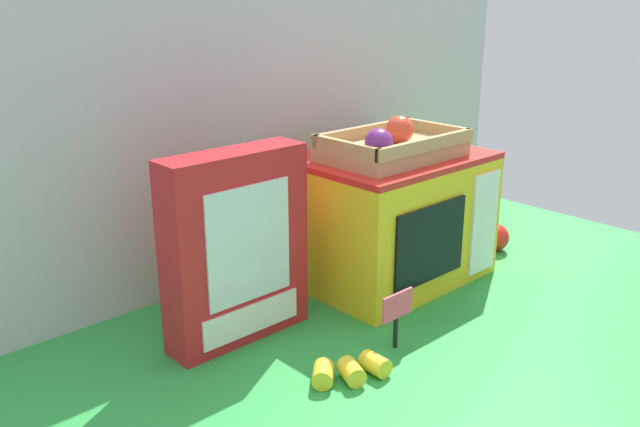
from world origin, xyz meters
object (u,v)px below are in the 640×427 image
(food_groups_crate, at_px, (393,147))
(cookie_set_box, at_px, (236,248))
(toy_microwave, at_px, (389,217))
(loose_toy_banana, at_px, (350,370))
(loose_toy_apple, at_px, (495,237))
(price_sign, at_px, (397,311))

(food_groups_crate, bearing_deg, cookie_set_box, 175.41)
(food_groups_crate, relative_size, cookie_set_box, 0.83)
(toy_microwave, relative_size, cookie_set_box, 1.14)
(loose_toy_banana, distance_m, loose_toy_apple, 0.65)
(food_groups_crate, distance_m, loose_toy_banana, 0.46)
(toy_microwave, distance_m, price_sign, 0.30)
(toy_microwave, height_order, loose_toy_apple, toy_microwave)
(cookie_set_box, relative_size, loose_toy_banana, 2.65)
(loose_toy_banana, bearing_deg, price_sign, 7.53)
(cookie_set_box, height_order, price_sign, cookie_set_box)
(loose_toy_banana, height_order, loose_toy_apple, loose_toy_apple)
(cookie_set_box, distance_m, price_sign, 0.29)
(food_groups_crate, bearing_deg, price_sign, -135.76)
(toy_microwave, bearing_deg, loose_toy_apple, -13.64)
(food_groups_crate, distance_m, price_sign, 0.34)
(toy_microwave, relative_size, price_sign, 3.73)
(loose_toy_apple, bearing_deg, toy_microwave, 166.36)
(toy_microwave, xyz_separation_m, price_sign, (-0.21, -0.21, -0.06))
(loose_toy_banana, bearing_deg, food_groups_crate, 32.45)
(loose_toy_apple, bearing_deg, food_groups_crate, 172.21)
(cookie_set_box, distance_m, loose_toy_apple, 0.69)
(food_groups_crate, relative_size, loose_toy_apple, 4.30)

